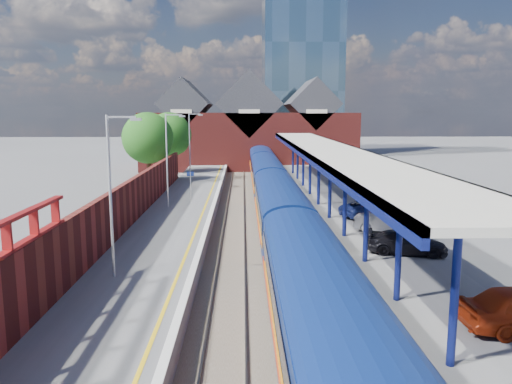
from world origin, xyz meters
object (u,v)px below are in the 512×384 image
lamp_post_d (191,142)px  platform_sign (191,181)px  lamp_post_c (169,155)px  parked_car_dark (407,243)px  train (272,187)px  lamp_post_b (113,186)px  parked_car_silver (388,222)px  parked_car_blue (370,209)px

lamp_post_d → platform_sign: size_ratio=2.80×
lamp_post_c → parked_car_dark: size_ratio=1.76×
lamp_post_c → lamp_post_d: same height
lamp_post_d → lamp_post_c: bearing=-90.0°
train → lamp_post_c: lamp_post_c is taller
train → parked_car_dark: bearing=-69.1°
train → lamp_post_d: lamp_post_d is taller
lamp_post_b → lamp_post_d: 32.00m
platform_sign → parked_car_silver: (12.76, -10.26, -1.05)m
train → lamp_post_d: size_ratio=9.41×
lamp_post_c → parked_car_silver: (14.13, -8.26, -3.35)m
lamp_post_b → parked_car_blue: 18.89m
train → parked_car_silver: (6.27, -10.95, -0.48)m
train → lamp_post_d: 15.72m
platform_sign → parked_car_blue: 14.17m
train → parked_car_dark: train is taller
lamp_post_b → lamp_post_c: same height
train → parked_car_dark: (5.91, -15.46, -0.55)m
parked_car_silver → parked_car_dark: bearing=-161.5°
lamp_post_b → lamp_post_d: bearing=90.0°
lamp_post_c → platform_sign: bearing=55.7°
lamp_post_b → parked_car_blue: bearing=40.3°
lamp_post_c → platform_sign: size_ratio=2.80×
train → lamp_post_b: (-7.86, -18.69, 2.87)m
platform_sign → parked_car_blue: bearing=-25.0°
train → parked_car_silver: train is taller
parked_car_blue → parked_car_dark: bearing=155.8°
lamp_post_c → platform_sign: lamp_post_c is taller
platform_sign → lamp_post_c: bearing=-124.3°
parked_car_silver → platform_sign: bearing=74.2°
lamp_post_d → parked_car_dark: (13.77, -28.77, -3.42)m
train → lamp_post_c: bearing=-161.1°
platform_sign → parked_car_dark: bearing=-50.0°
lamp_post_b → platform_sign: lamp_post_b is taller
lamp_post_c → parked_car_silver: 16.70m
platform_sign → parked_car_dark: (12.40, -14.77, -1.11)m
train → lamp_post_b: lamp_post_b is taller
lamp_post_b → lamp_post_c: 16.00m
platform_sign → parked_car_blue: (12.80, -5.97, -1.10)m
parked_car_blue → lamp_post_d: bearing=13.7°
parked_car_silver → parked_car_blue: parked_car_silver is taller
parked_car_silver → parked_car_blue: bearing=22.5°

